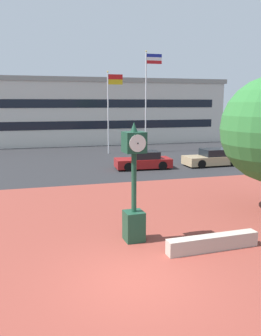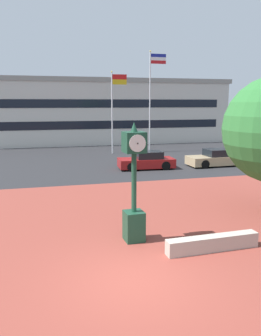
{
  "view_description": "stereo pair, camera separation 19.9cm",
  "coord_description": "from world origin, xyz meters",
  "px_view_note": "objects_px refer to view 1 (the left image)",
  "views": [
    {
      "loc": [
        -2.48,
        -8.44,
        4.77
      ],
      "look_at": [
        0.61,
        2.65,
        2.61
      ],
      "focal_mm": 37.36,
      "sensor_mm": 36.0,
      "label": 1
    },
    {
      "loc": [
        -2.28,
        -8.5,
        4.77
      ],
      "look_at": [
        0.61,
        2.65,
        2.61
      ],
      "focal_mm": 37.36,
      "sensor_mm": 36.0,
      "label": 2
    }
  ],
  "objects_px": {
    "car_street_near": "(213,158)",
    "flagpole_secondary": "(147,94)",
    "civic_building": "(91,111)",
    "flagpole_primary": "(110,106)",
    "car_street_mid": "(144,161)",
    "street_clock": "(134,188)"
  },
  "relations": [
    {
      "from": "car_street_near",
      "to": "flagpole_secondary",
      "type": "bearing_deg",
      "value": 15.1
    },
    {
      "from": "civic_building",
      "to": "car_street_near",
      "type": "bearing_deg",
      "value": -72.9
    },
    {
      "from": "flagpole_secondary",
      "to": "car_street_near",
      "type": "bearing_deg",
      "value": -73.4
    },
    {
      "from": "flagpole_secondary",
      "to": "flagpole_primary",
      "type": "bearing_deg",
      "value": 180.0
    },
    {
      "from": "car_street_mid",
      "to": "flagpole_secondary",
      "type": "bearing_deg",
      "value": -16.49
    },
    {
      "from": "car_street_mid",
      "to": "car_street_near",
      "type": "bearing_deg",
      "value": -88.33
    },
    {
      "from": "civic_building",
      "to": "street_clock",
      "type": "bearing_deg",
      "value": -96.72
    },
    {
      "from": "flagpole_primary",
      "to": "flagpole_secondary",
      "type": "relative_size",
      "value": 0.8
    },
    {
      "from": "civic_building",
      "to": "flagpole_primary",
      "type": "bearing_deg",
      "value": -90.44
    },
    {
      "from": "flagpole_primary",
      "to": "civic_building",
      "type": "relative_size",
      "value": 0.24
    },
    {
      "from": "car_street_near",
      "to": "car_street_mid",
      "type": "distance_m",
      "value": 5.54
    },
    {
      "from": "flagpole_secondary",
      "to": "car_street_mid",
      "type": "bearing_deg",
      "value": -109.78
    },
    {
      "from": "street_clock",
      "to": "car_street_mid",
      "type": "relative_size",
      "value": 1.0
    },
    {
      "from": "street_clock",
      "to": "flagpole_primary",
      "type": "height_order",
      "value": "flagpole_primary"
    },
    {
      "from": "car_street_near",
      "to": "flagpole_primary",
      "type": "xyz_separation_m",
      "value": [
        -6.22,
        8.51,
        3.9
      ]
    },
    {
      "from": "car_street_mid",
      "to": "flagpole_primary",
      "type": "relative_size",
      "value": 0.54
    },
    {
      "from": "flagpole_primary",
      "to": "car_street_near",
      "type": "bearing_deg",
      "value": -53.81
    },
    {
      "from": "flagpole_primary",
      "to": "civic_building",
      "type": "distance_m",
      "value": 11.47
    },
    {
      "from": "street_clock",
      "to": "car_street_mid",
      "type": "bearing_deg",
      "value": 67.82
    },
    {
      "from": "car_street_near",
      "to": "car_street_mid",
      "type": "height_order",
      "value": "same"
    },
    {
      "from": "car_street_mid",
      "to": "civic_building",
      "type": "xyz_separation_m",
      "value": [
        -0.6,
        19.8,
        3.18
      ]
    },
    {
      "from": "car_street_mid",
      "to": "flagpole_secondary",
      "type": "xyz_separation_m",
      "value": [
        3.0,
        8.35,
        4.99
      ]
    }
  ]
}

